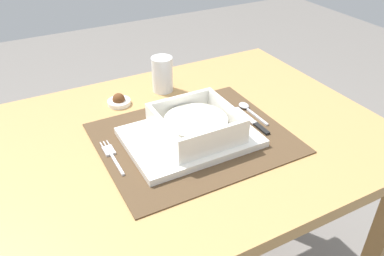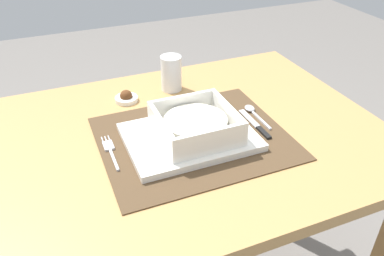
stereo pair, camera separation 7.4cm
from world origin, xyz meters
name	(u,v)px [view 2 (the right image)]	position (x,y,z in m)	size (l,w,h in m)	color
dining_table	(189,168)	(0.00, 0.00, 0.62)	(0.93, 0.71, 0.73)	#B2844C
placemat	(192,138)	(0.00, -0.03, 0.73)	(0.43, 0.36, 0.00)	#4C3823
serving_plate	(189,137)	(-0.01, -0.03, 0.74)	(0.29, 0.21, 0.02)	white
porridge_bowl	(196,126)	(0.00, -0.04, 0.77)	(0.17, 0.17, 0.06)	white
fork	(110,150)	(-0.19, -0.01, 0.73)	(0.02, 0.13, 0.00)	silver
spoon	(252,111)	(0.18, 0.02, 0.74)	(0.02, 0.12, 0.01)	silver
butter_knife	(256,125)	(0.16, -0.04, 0.74)	(0.01, 0.14, 0.01)	black
bread_knife	(248,128)	(0.13, -0.04, 0.74)	(0.01, 0.13, 0.01)	#59331E
drinking_glass	(171,75)	(0.04, 0.22, 0.77)	(0.06, 0.06, 0.10)	white
condiment_saucer	(126,98)	(-0.10, 0.21, 0.74)	(0.06, 0.06, 0.03)	white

